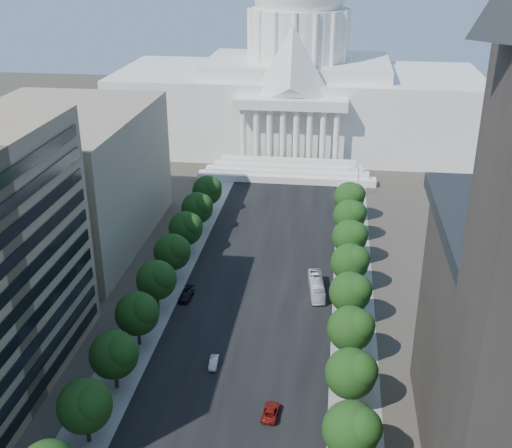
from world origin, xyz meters
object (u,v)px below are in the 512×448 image
at_px(car_red, 271,412).
at_px(city_bus, 316,286).
at_px(car_silver, 214,363).
at_px(car_dark_b, 186,295).

distance_m(car_red, city_bus, 37.54).
bearing_deg(city_bus, car_silver, -128.13).
bearing_deg(car_silver, car_red, -48.81).
relative_size(car_silver, car_red, 0.77).
bearing_deg(car_red, city_bus, -93.53).
distance_m(car_dark_b, city_bus, 25.79).
bearing_deg(car_silver, city_bus, 55.90).
bearing_deg(city_bus, car_red, -105.05).
xyz_separation_m(car_silver, car_red, (10.65, -10.86, 0.06)).
distance_m(car_silver, city_bus, 30.67).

